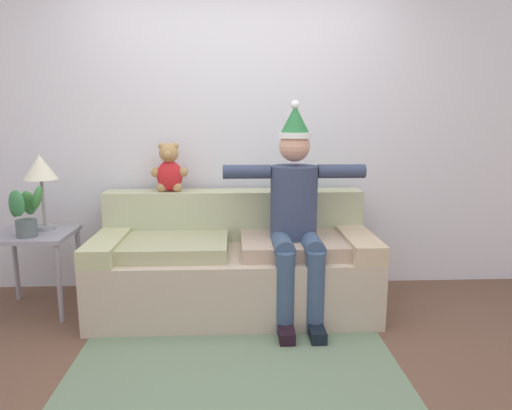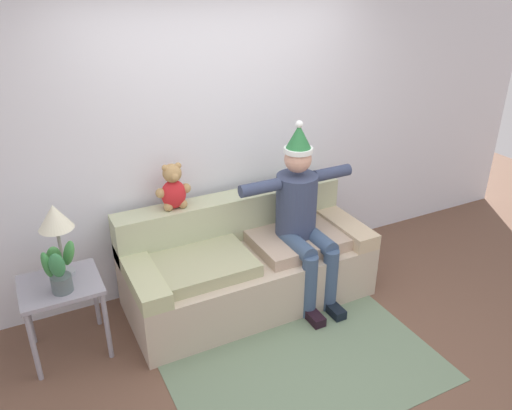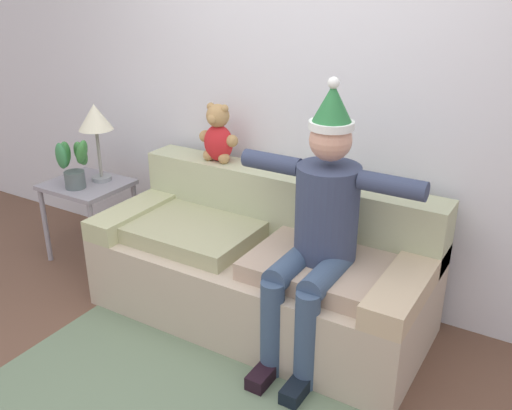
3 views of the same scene
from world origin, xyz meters
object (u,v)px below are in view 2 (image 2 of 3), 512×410
teddy_bear (173,188)px  potted_plant (59,268)px  person_seated (302,213)px  table_lamp (55,221)px  couch (246,263)px  side_table (62,294)px

teddy_bear → potted_plant: size_ratio=1.04×
person_seated → table_lamp: 1.88m
couch → table_lamp: size_ratio=3.62×
teddy_bear → person_seated: bearing=-25.0°
couch → potted_plant: 1.53m
table_lamp → potted_plant: (-0.05, -0.20, -0.26)m
couch → teddy_bear: teddy_bear is taller
couch → potted_plant: (-1.46, -0.11, 0.44)m
table_lamp → potted_plant: 0.33m
couch → teddy_bear: 0.89m
couch → table_lamp: 1.58m
person_seated → teddy_bear: 1.06m
side_table → person_seated: bearing=-4.6°
person_seated → table_lamp: size_ratio=2.75×
couch → potted_plant: potted_plant is taller
table_lamp → potted_plant: size_ratio=1.51×
couch → side_table: (-1.47, -0.01, 0.17)m
person_seated → potted_plant: 1.89m
person_seated → table_lamp: (-1.84, 0.25, 0.25)m
table_lamp → potted_plant: bearing=-103.1°
table_lamp → couch: bearing=-3.5°
table_lamp → side_table: bearing=-119.8°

